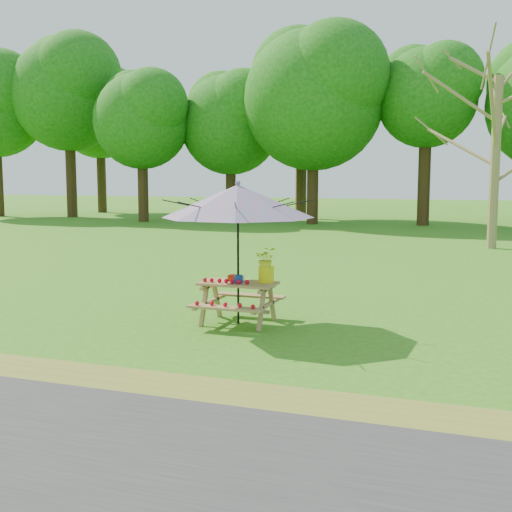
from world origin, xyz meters
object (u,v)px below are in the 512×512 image
(patio_umbrella, at_px, (238,201))
(flower_bucket, at_px, (266,263))
(bare_tree, at_px, (502,1))
(picnic_table, at_px, (238,303))

(patio_umbrella, distance_m, flower_bucket, 1.07)
(bare_tree, bearing_deg, flower_bucket, -105.26)
(flower_bucket, bearing_deg, bare_tree, 74.74)
(patio_umbrella, bearing_deg, flower_bucket, 19.33)
(bare_tree, distance_m, flower_bucket, 14.88)
(picnic_table, xyz_separation_m, flower_bucket, (0.42, 0.15, 0.64))
(bare_tree, height_order, flower_bucket, bare_tree)
(flower_bucket, bearing_deg, patio_umbrella, -160.67)
(picnic_table, relative_size, patio_umbrella, 0.43)
(bare_tree, relative_size, picnic_table, 9.72)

